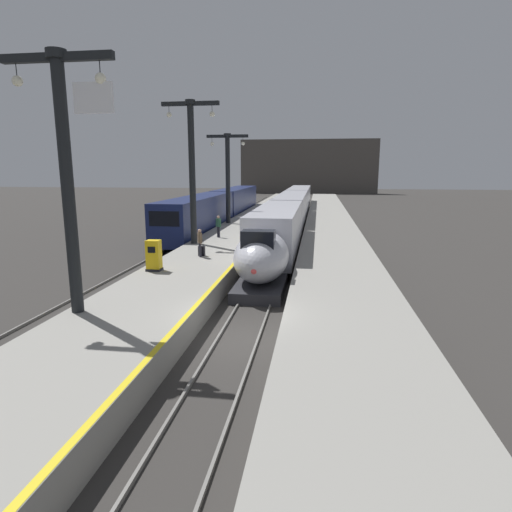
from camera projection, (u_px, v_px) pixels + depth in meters
ground_plane at (238, 339)px, 16.04m from camera, size 260.00×260.00×0.00m
platform_left at (244, 231)px, 40.52m from camera, size 4.80×110.00×1.05m
platform_right at (331, 233)px, 39.39m from camera, size 4.80×110.00×1.05m
platform_left_safety_stripe at (268, 226)px, 40.09m from camera, size 0.20×107.80×0.01m
rail_main_left at (281, 233)px, 42.82m from camera, size 0.08×110.00×0.12m
rail_main_right at (296, 233)px, 42.61m from camera, size 0.08×110.00×0.12m
rail_secondary_left at (202, 231)px, 43.95m from camera, size 0.08×110.00×0.12m
rail_secondary_right at (217, 231)px, 43.74m from camera, size 0.08×110.00×0.12m
highspeed_train_main at (291, 210)px, 45.82m from camera, size 2.92×55.78×3.60m
regional_train_adjacent at (220, 206)px, 48.52m from camera, size 2.85×36.60×3.80m
station_column_near at (67, 158)px, 14.84m from camera, size 4.00×0.68×9.06m
station_column_mid at (192, 160)px, 29.61m from camera, size 4.00×0.68×9.77m
station_column_far at (228, 169)px, 41.36m from camera, size 4.00×0.68×8.52m
passenger_near_edge at (200, 241)px, 25.74m from camera, size 0.36×0.52×1.69m
passenger_mid_platform at (218, 225)px, 33.16m from camera, size 0.46×0.41×1.69m
rolling_suitcase at (202, 251)px, 26.19m from camera, size 0.40×0.22×0.98m
ticket_machine_yellow at (154, 257)px, 22.28m from camera, size 0.76×0.62×1.60m
terminus_back_wall at (308, 167)px, 113.63m from camera, size 36.00×2.00×14.00m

